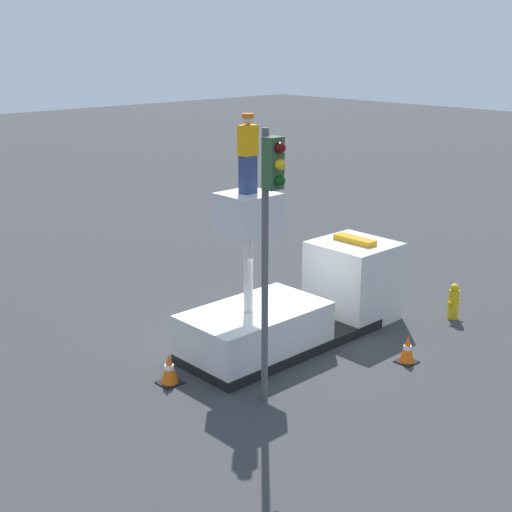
# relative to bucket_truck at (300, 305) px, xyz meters

# --- Properties ---
(ground_plane) EXTENTS (120.00, 120.00, 0.00)m
(ground_plane) POSITION_rel_bucket_truck_xyz_m (-0.61, 0.00, -0.91)
(ground_plane) COLOR #38383A
(bucket_truck) EXTENTS (6.31, 2.07, 4.01)m
(bucket_truck) POSITION_rel_bucket_truck_xyz_m (0.00, 0.00, 0.00)
(bucket_truck) COLOR black
(bucket_truck) RESTS_ON ground
(worker) EXTENTS (0.40, 0.26, 1.75)m
(worker) POSITION_rel_bucket_truck_xyz_m (-1.77, 0.00, 3.98)
(worker) COLOR navy
(worker) RESTS_ON bucket_truck
(traffic_light_pole) EXTENTS (0.34, 0.57, 5.69)m
(traffic_light_pole) POSITION_rel_bucket_truck_xyz_m (-2.88, -1.85, 3.11)
(traffic_light_pole) COLOR #515156
(traffic_light_pole) RESTS_ON ground
(fire_hydrant) EXTENTS (0.52, 0.28, 1.00)m
(fire_hydrant) POSITION_rel_bucket_truck_xyz_m (4.00, -1.92, -0.42)
(fire_hydrant) COLOR gold
(fire_hydrant) RESTS_ON ground
(traffic_cone_rear) EXTENTS (0.49, 0.49, 0.72)m
(traffic_cone_rear) POSITION_rel_bucket_truck_xyz_m (-3.91, 0.23, -0.57)
(traffic_cone_rear) COLOR black
(traffic_cone_rear) RESTS_ON ground
(traffic_cone_curbside) EXTENTS (0.45, 0.45, 0.69)m
(traffic_cone_curbside) POSITION_rel_bucket_truck_xyz_m (0.80, -2.71, -0.58)
(traffic_cone_curbside) COLOR black
(traffic_cone_curbside) RESTS_ON ground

